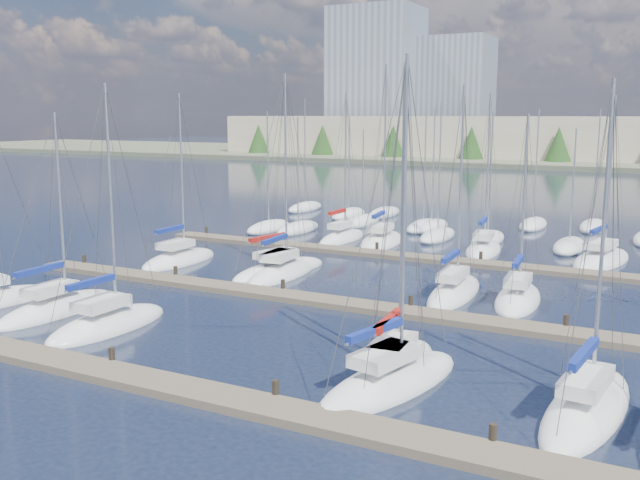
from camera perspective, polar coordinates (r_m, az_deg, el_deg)
The scene contains 20 objects.
ground at distance 80.72m, azimuth 15.41°, elevation 2.23°, with size 400.00×400.00×0.00m, color #1D253A.
dock_near at distance 28.34m, azimuth -11.60°, elevation -11.47°, with size 44.00×1.93×1.10m.
dock_mid at distance 39.57m, azimuth 1.36°, elevation -5.04°, with size 44.00×1.93×1.10m.
dock_far at distance 52.16m, azimuth 8.23°, elevation -1.46°, with size 44.00×1.93×1.10m.
sailboat_p at distance 56.24m, azimuth 12.94°, elevation -0.74°, with size 3.42×7.71×12.78m.
sailboat_c at distance 37.02m, azimuth -16.61°, elevation -6.49°, with size 2.91×7.54×12.65m.
sailboat_k at distance 42.45m, azimuth 10.69°, elevation -4.12°, with size 2.72×8.54×12.90m.
sailboat_l at distance 41.72m, azimuth 15.55°, elevation -4.58°, with size 3.06×7.45×11.25m.
sailboat_n at distance 59.84m, azimuth 1.77°, elevation 0.17°, with size 2.24×7.15×13.06m.
sailboat_q at distance 54.90m, azimuth 21.58°, elevation -1.47°, with size 4.42×9.05×12.51m.
sailboat_j at distance 47.13m, azimuth -3.05°, elevation -2.56°, with size 3.37×8.26×13.59m.
sailboat_f at distance 27.54m, azimuth 20.56°, elevation -12.51°, with size 3.19×8.80×12.38m.
sailboat_o at distance 58.66m, azimuth 4.94°, elevation -0.08°, with size 4.14×8.50×15.17m.
sailboat_h at distance 51.97m, azimuth -11.21°, elevation -1.56°, with size 2.93×7.47×12.62m.
sailboat_i at distance 47.71m, azimuth -3.27°, elevation -2.39°, with size 4.13×8.74×13.79m.
sailboat_d at distance 29.59m, azimuth 6.00°, elevation -10.30°, with size 3.15×8.15×13.11m.
sailboat_b at distance 40.78m, azimuth -20.28°, elevation -5.19°, with size 2.74×8.13×11.28m.
sailboat_e at distance 28.35m, azimuth 5.66°, elevation -11.23°, with size 4.51×8.81×13.38m.
distant_boats at distance 66.33m, azimuth 8.70°, elevation 1.11°, with size 36.93×20.75×13.30m.
shoreline at distance 170.72m, azimuth 17.76°, elevation 8.54°, with size 400.00×60.00×38.00m.
Camera 1 is at (16.97, -18.22, 10.43)m, focal length 40.00 mm.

